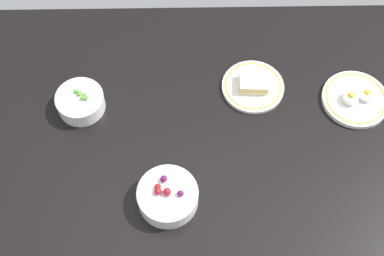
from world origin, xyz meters
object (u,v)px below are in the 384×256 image
bowl_berries (168,196)px  plate_eggs (356,99)px  plate_sandwich (253,86)px  bowl_peas (80,102)px

bowl_berries → plate_eggs: (-55.27, -30.66, -1.89)cm
bowl_berries → plate_eggs: size_ratio=0.83×
plate_sandwich → bowl_berries: bearing=54.7°
bowl_berries → plate_sandwich: bowl_berries is taller
plate_eggs → bowl_peas: bowl_peas is taller
bowl_berries → plate_eggs: 63.23cm
bowl_berries → bowl_peas: (25.57, -29.82, -0.15)cm
bowl_berries → plate_eggs: bowl_berries is taller
bowl_berries → plate_eggs: bearing=-151.0°
plate_eggs → bowl_peas: (80.83, 0.84, 1.75)cm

